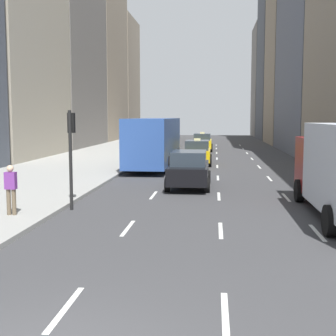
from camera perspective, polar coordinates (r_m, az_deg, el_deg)
name	(u,v)px	position (r m, az deg, el deg)	size (l,w,h in m)	color
sidewalk_left	(83,163)	(34.18, -10.30, 0.65)	(8.00, 66.00, 0.15)	#9E9E99
lane_markings	(218,172)	(28.89, 6.06, -0.44)	(5.72, 56.00, 0.01)	white
building_row_left	(44,1)	(48.93, -14.88, 19.05)	(6.00, 78.72, 34.82)	slate
building_row_right	(306,38)	(54.01, 16.42, 14.94)	(6.00, 82.13, 36.37)	#4C515B
taxi_lead	(197,152)	(32.77, 3.58, 1.92)	(2.02, 4.40, 1.87)	yellow
taxi_second	(202,142)	(46.06, 4.20, 3.17)	(2.02, 4.40, 1.87)	yellow
sedan_black_near	(189,169)	(22.23, 2.58, -0.12)	(2.02, 4.63, 1.76)	black
city_bus	(155,140)	(31.54, -1.62, 3.41)	(2.80, 11.61, 3.25)	#2D519E
pedestrian_mid_block	(11,187)	(16.15, -18.61, -2.24)	(0.36, 0.22, 1.65)	brown
traffic_light_pole	(71,143)	(17.18, -11.74, 2.95)	(0.24, 0.42, 3.60)	black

